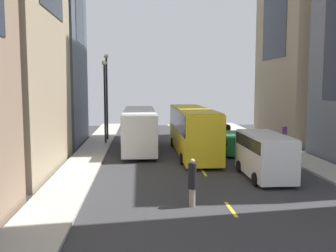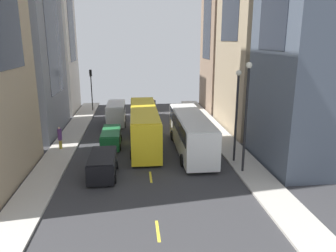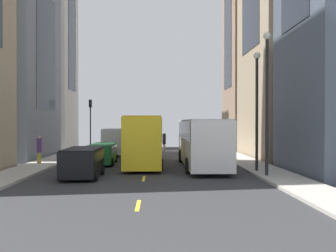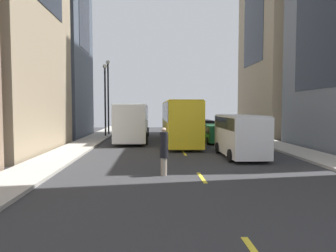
{
  "view_description": "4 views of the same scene",
  "coord_description": "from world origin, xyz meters",
  "px_view_note": "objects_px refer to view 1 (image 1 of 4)",
  "views": [
    {
      "loc": [
        -3.9,
        -29.55,
        5.31
      ],
      "look_at": [
        -1.79,
        -1.62,
        2.31
      ],
      "focal_mm": 40.37,
      "sensor_mm": 36.0,
      "label": 1
    },
    {
      "loc": [
        1.06,
        29.08,
        9.82
      ],
      "look_at": [
        -1.78,
        2.39,
        2.62
      ],
      "focal_mm": 34.61,
      "sensor_mm": 36.0,
      "label": 2
    },
    {
      "loc": [
        -0.66,
        28.66,
        3.15
      ],
      "look_at": [
        -1.55,
        1.29,
        2.91
      ],
      "focal_mm": 41.31,
      "sensor_mm": 36.0,
      "label": 3
    },
    {
      "loc": [
        -2.11,
        -26.66,
        2.98
      ],
      "look_at": [
        -0.68,
        0.98,
        1.36
      ],
      "focal_mm": 32.08,
      "sensor_mm": 36.0,
      "label": 4
    }
  ],
  "objects_px": {
    "car_green_0": "(232,142)",
    "pedestrian_crossing_mid": "(284,136)",
    "streetcar_yellow": "(192,127)",
    "car_black_1": "(216,130)",
    "delivery_van_white": "(265,152)",
    "city_bus_white": "(139,126)",
    "pedestrian_walking_far": "(192,181)"
  },
  "relations": [
    {
      "from": "city_bus_white",
      "to": "pedestrian_crossing_mid",
      "type": "relative_size",
      "value": 5.45
    },
    {
      "from": "city_bus_white",
      "to": "streetcar_yellow",
      "type": "xyz_separation_m",
      "value": [
        4.1,
        -2.37,
        0.12
      ]
    },
    {
      "from": "city_bus_white",
      "to": "delivery_van_white",
      "type": "distance_m",
      "value": 12.6
    },
    {
      "from": "car_green_0",
      "to": "pedestrian_crossing_mid",
      "type": "bearing_deg",
      "value": 9.23
    },
    {
      "from": "car_black_1",
      "to": "streetcar_yellow",
      "type": "bearing_deg",
      "value": -114.81
    },
    {
      "from": "car_black_1",
      "to": "pedestrian_crossing_mid",
      "type": "bearing_deg",
      "value": -55.61
    },
    {
      "from": "delivery_van_white",
      "to": "pedestrian_crossing_mid",
      "type": "height_order",
      "value": "delivery_van_white"
    },
    {
      "from": "car_green_0",
      "to": "pedestrian_crossing_mid",
      "type": "xyz_separation_m",
      "value": [
        4.54,
        0.74,
        0.31
      ]
    },
    {
      "from": "car_green_0",
      "to": "car_black_1",
      "type": "height_order",
      "value": "car_black_1"
    },
    {
      "from": "pedestrian_crossing_mid",
      "to": "pedestrian_walking_far",
      "type": "relative_size",
      "value": 0.96
    },
    {
      "from": "delivery_van_white",
      "to": "pedestrian_walking_far",
      "type": "bearing_deg",
      "value": -135.58
    },
    {
      "from": "pedestrian_walking_far",
      "to": "car_black_1",
      "type": "bearing_deg",
      "value": -144.55
    },
    {
      "from": "pedestrian_crossing_mid",
      "to": "car_green_0",
      "type": "bearing_deg",
      "value": -113.95
    },
    {
      "from": "car_black_1",
      "to": "pedestrian_walking_far",
      "type": "bearing_deg",
      "value": -104.38
    },
    {
      "from": "city_bus_white",
      "to": "car_green_0",
      "type": "xyz_separation_m",
      "value": [
        7.24,
        -2.3,
        -1.09
      ]
    },
    {
      "from": "streetcar_yellow",
      "to": "car_black_1",
      "type": "distance_m",
      "value": 7.99
    },
    {
      "from": "city_bus_white",
      "to": "car_green_0",
      "type": "relative_size",
      "value": 2.38
    },
    {
      "from": "streetcar_yellow",
      "to": "car_black_1",
      "type": "bearing_deg",
      "value": 65.19
    },
    {
      "from": "pedestrian_crossing_mid",
      "to": "pedestrian_walking_far",
      "type": "distance_m",
      "value": 16.53
    },
    {
      "from": "city_bus_white",
      "to": "car_green_0",
      "type": "bearing_deg",
      "value": -17.63
    },
    {
      "from": "delivery_van_white",
      "to": "car_black_1",
      "type": "distance_m",
      "value": 15.19
    },
    {
      "from": "car_green_0",
      "to": "car_black_1",
      "type": "bearing_deg",
      "value": 88.58
    },
    {
      "from": "delivery_van_white",
      "to": "car_green_0",
      "type": "relative_size",
      "value": 1.11
    },
    {
      "from": "car_black_1",
      "to": "pedestrian_walking_far",
      "type": "height_order",
      "value": "pedestrian_walking_far"
    },
    {
      "from": "pedestrian_crossing_mid",
      "to": "delivery_van_white",
      "type": "bearing_deg",
      "value": -60.93
    },
    {
      "from": "delivery_van_white",
      "to": "pedestrian_crossing_mid",
      "type": "relative_size",
      "value": 2.55
    },
    {
      "from": "streetcar_yellow",
      "to": "car_green_0",
      "type": "xyz_separation_m",
      "value": [
        3.14,
        0.07,
        -1.2
      ]
    },
    {
      "from": "pedestrian_crossing_mid",
      "to": "streetcar_yellow",
      "type": "bearing_deg",
      "value": -117.22
    },
    {
      "from": "city_bus_white",
      "to": "streetcar_yellow",
      "type": "bearing_deg",
      "value": -30.0
    },
    {
      "from": "streetcar_yellow",
      "to": "car_black_1",
      "type": "xyz_separation_m",
      "value": [
        3.32,
        7.18,
        -1.13
      ]
    },
    {
      "from": "car_black_1",
      "to": "pedestrian_crossing_mid",
      "type": "height_order",
      "value": "pedestrian_crossing_mid"
    },
    {
      "from": "delivery_van_white",
      "to": "pedestrian_crossing_mid",
      "type": "xyz_separation_m",
      "value": [
        4.63,
        8.8,
        -0.28
      ]
    }
  ]
}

